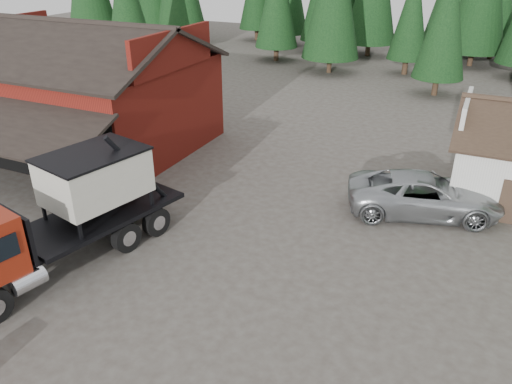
% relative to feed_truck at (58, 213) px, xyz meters
% --- Properties ---
extents(ground, '(120.00, 120.00, 0.00)m').
position_rel_feed_truck_xyz_m(ground, '(3.49, 0.25, -2.11)').
color(ground, '#484039').
rests_on(ground, ground).
extents(red_barn, '(12.80, 13.63, 7.18)m').
position_rel_feed_truck_xyz_m(red_barn, '(-7.51, 10.15, 0.58)').
color(red_barn, maroon).
rests_on(red_barn, ground).
extents(conifer_backdrop, '(76.00, 16.00, 16.00)m').
position_rel_feed_truck_xyz_m(conifer_backdrop, '(3.49, 42.25, -2.11)').
color(conifer_backdrop, black).
rests_on(conifer_backdrop, ground).
extents(near_pine_b, '(3.96, 3.96, 10.40)m').
position_rel_feed_truck_xyz_m(near_pine_b, '(9.49, 30.25, 3.78)').
color(near_pine_b, '#382619').
rests_on(near_pine_b, ground).
extents(feed_truck, '(4.85, 10.34, 4.51)m').
position_rel_feed_truck_xyz_m(feed_truck, '(0.00, 0.00, 0.00)').
color(feed_truck, black).
rests_on(feed_truck, ground).
extents(silver_car, '(7.23, 4.88, 1.84)m').
position_rel_feed_truck_xyz_m(silver_car, '(11.54, 9.64, -1.19)').
color(silver_car, '#A6AAAD').
rests_on(silver_car, ground).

